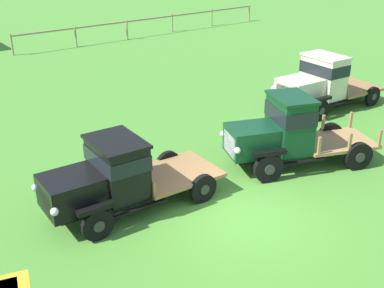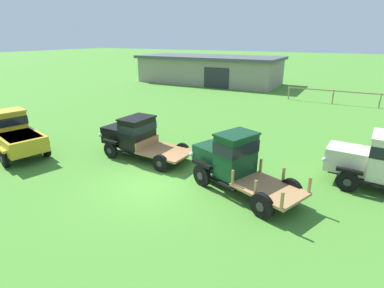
{
  "view_description": "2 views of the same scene",
  "coord_description": "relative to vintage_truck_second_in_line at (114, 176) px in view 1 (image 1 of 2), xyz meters",
  "views": [
    {
      "loc": [
        -7.69,
        -7.82,
        7.02
      ],
      "look_at": [
        0.43,
        2.75,
        1.0
      ],
      "focal_mm": 45.0,
      "sensor_mm": 36.0,
      "label": 1
    },
    {
      "loc": [
        6.88,
        -9.08,
        5.84
      ],
      "look_at": [
        0.43,
        2.75,
        1.0
      ],
      "focal_mm": 28.0,
      "sensor_mm": 36.0,
      "label": 2
    }
  ],
  "objects": [
    {
      "name": "ground_plane",
      "position": [
        2.55,
        -2.25,
        -1.09
      ],
      "size": [
        240.0,
        240.0,
        0.0
      ],
      "primitive_type": "plane",
      "color": "#47842D"
    },
    {
      "name": "vintage_truck_midrow_center",
      "position": [
        5.6,
        -0.87,
        0.1
      ],
      "size": [
        5.14,
        3.33,
        2.35
      ],
      "color": "black",
      "rests_on": "ground"
    },
    {
      "name": "vintage_truck_far_side",
      "position": [
        10.7,
        1.9,
        0.08
      ],
      "size": [
        5.24,
        2.43,
        2.29
      ],
      "color": "black",
      "rests_on": "ground"
    },
    {
      "name": "paddock_fence",
      "position": [
        13.39,
        18.97,
        -0.13
      ],
      "size": [
        19.47,
        0.53,
        1.3
      ],
      "color": "#997F60",
      "rests_on": "ground"
    },
    {
      "name": "vintage_truck_second_in_line",
      "position": [
        0.0,
        0.0,
        0.0
      ],
      "size": [
        5.1,
        2.24,
        2.08
      ],
      "color": "black",
      "rests_on": "ground"
    }
  ]
}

